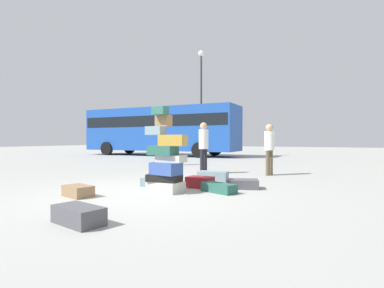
% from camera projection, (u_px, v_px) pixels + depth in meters
% --- Properties ---
extents(ground_plane, '(80.00, 80.00, 0.00)m').
position_uv_depth(ground_plane, '(147.00, 193.00, 6.10)').
color(ground_plane, '#9E9E99').
extents(suitcase_tower, '(0.83, 0.56, 1.75)m').
position_uv_depth(suitcase_tower, '(166.00, 161.00, 6.17)').
color(suitcase_tower, beige).
rests_on(suitcase_tower, ground).
extents(suitcase_charcoal_right_side, '(0.78, 0.51, 0.23)m').
position_uv_depth(suitcase_charcoal_right_side, '(78.00, 215.00, 3.83)').
color(suitcase_charcoal_right_side, '#4C4C51').
rests_on(suitcase_charcoal_right_side, ground).
extents(suitcase_slate_behind_tower, '(0.60, 0.48, 0.20)m').
position_uv_depth(suitcase_slate_behind_tower, '(154.00, 182.00, 6.95)').
color(suitcase_slate_behind_tower, gray).
rests_on(suitcase_slate_behind_tower, ground).
extents(suitcase_slate_foreground_near, '(0.80, 0.55, 0.25)m').
position_uv_depth(suitcase_slate_foreground_near, '(213.00, 176.00, 7.77)').
color(suitcase_slate_foreground_near, gray).
rests_on(suitcase_slate_foreground_near, ground).
extents(suitcase_charcoal_white_trunk, '(0.79, 0.63, 0.20)m').
position_uv_depth(suitcase_charcoal_white_trunk, '(242.00, 184.00, 6.61)').
color(suitcase_charcoal_white_trunk, '#4C4C51').
rests_on(suitcase_charcoal_white_trunk, ground).
extents(suitcase_brown_upright_blue, '(0.66, 0.50, 0.21)m').
position_uv_depth(suitcase_brown_upright_blue, '(78.00, 191.00, 5.68)').
color(suitcase_brown_upright_blue, olive).
rests_on(suitcase_brown_upright_blue, ground).
extents(suitcase_teal_foreground_far, '(0.80, 0.56, 0.19)m').
position_uv_depth(suitcase_teal_foreground_far, '(219.00, 188.00, 6.11)').
color(suitcase_teal_foreground_far, '#26594C').
rests_on(suitcase_teal_foreground_far, ground).
extents(suitcase_maroon_left_side, '(0.58, 0.41, 0.24)m').
position_uv_depth(suitcase_maroon_left_side, '(200.00, 182.00, 6.72)').
color(suitcase_maroon_left_side, maroon).
rests_on(suitcase_maroon_left_side, ground).
extents(person_bearded_onlooker, '(0.30, 0.31, 1.76)m').
position_uv_depth(person_bearded_onlooker, '(163.00, 140.00, 12.43)').
color(person_bearded_onlooker, brown).
rests_on(person_bearded_onlooker, ground).
extents(person_tourist_with_camera, '(0.30, 0.34, 1.54)m').
position_uv_depth(person_tourist_with_camera, '(269.00, 145.00, 9.03)').
color(person_tourist_with_camera, brown).
rests_on(person_tourist_with_camera, ground).
extents(person_passerby_in_red, '(0.30, 0.34, 1.61)m').
position_uv_depth(person_passerby_in_red, '(204.00, 143.00, 9.42)').
color(person_passerby_in_red, black).
rests_on(person_passerby_in_red, ground).
extents(parked_bus, '(10.72, 2.84, 3.15)m').
position_uv_depth(parked_bus, '(160.00, 128.00, 20.21)').
color(parked_bus, '#1E4CA5').
rests_on(parked_bus, ground).
extents(lamp_post, '(0.36, 0.36, 6.54)m').
position_uv_depth(lamp_post, '(201.00, 88.00, 18.54)').
color(lamp_post, '#333338').
rests_on(lamp_post, ground).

